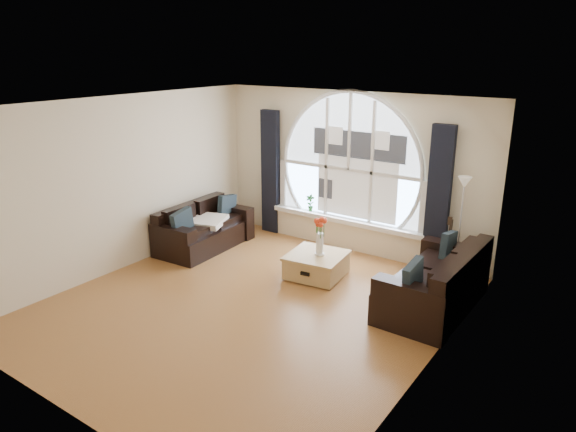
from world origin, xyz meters
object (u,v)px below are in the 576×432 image
object	(u,v)px
vase_flowers	(320,231)
floor_lamp	(460,229)
coffee_chest	(317,264)
sofa_left	(204,226)
potted_plant	(310,203)
guitar	(449,249)
sofa_right	(434,280)

from	to	relation	value
vase_flowers	floor_lamp	distance (m)	2.07
coffee_chest	vase_flowers	bearing A→B (deg)	-3.24
sofa_left	potted_plant	world-z (taller)	potted_plant
vase_flowers	guitar	world-z (taller)	vase_flowers
sofa_left	guitar	distance (m)	4.11
sofa_left	vase_flowers	world-z (taller)	vase_flowers
potted_plant	vase_flowers	bearing A→B (deg)	-52.47
vase_flowers	potted_plant	world-z (taller)	vase_flowers
sofa_left	sofa_right	world-z (taller)	sofa_right
vase_flowers	sofa_right	bearing A→B (deg)	1.17
guitar	potted_plant	bearing A→B (deg)	161.21
coffee_chest	potted_plant	size ratio (longest dim) A/B	2.73
coffee_chest	floor_lamp	world-z (taller)	floor_lamp
floor_lamp	coffee_chest	bearing A→B (deg)	-147.79
sofa_right	potted_plant	bearing A→B (deg)	156.46
guitar	coffee_chest	bearing A→B (deg)	-162.11
sofa_left	potted_plant	size ratio (longest dim) A/B	5.62
guitar	vase_flowers	bearing A→B (deg)	-161.54
floor_lamp	potted_plant	world-z (taller)	floor_lamp
floor_lamp	guitar	world-z (taller)	floor_lamp
coffee_chest	vase_flowers	xyz separation A→B (m)	(0.05, 0.00, 0.55)
coffee_chest	sofa_right	bearing A→B (deg)	-5.94
coffee_chest	potted_plant	world-z (taller)	potted_plant
coffee_chest	potted_plant	xyz separation A→B (m)	(-0.96, 1.31, 0.50)
coffee_chest	floor_lamp	bearing A→B (deg)	25.04
floor_lamp	sofa_left	bearing A→B (deg)	-163.56
floor_lamp	potted_plant	distance (m)	2.76
vase_flowers	floor_lamp	xyz separation A→B (m)	(1.74, 1.12, 0.04)
sofa_right	floor_lamp	size ratio (longest dim) A/B	1.19
sofa_left	sofa_right	xyz separation A→B (m)	(4.09, 0.11, 0.00)
vase_flowers	potted_plant	xyz separation A→B (m)	(-1.01, 1.31, -0.05)
sofa_left	vase_flowers	size ratio (longest dim) A/B	2.45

